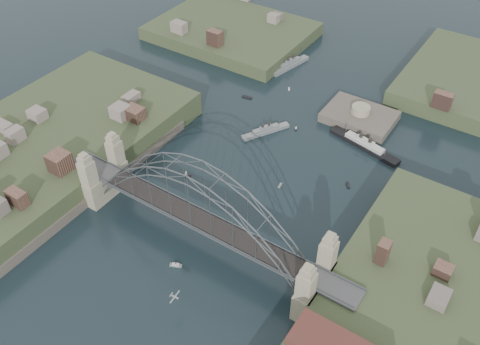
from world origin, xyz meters
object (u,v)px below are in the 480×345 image
Objects in this scene: naval_cruiser_near at (266,131)px; ocean_liner at (364,145)px; fort_island at (359,121)px; bridge at (198,208)px; naval_cruiser_far at (290,65)px.

ocean_liner is (28.88, 10.26, 0.15)m from naval_cruiser_near.
naval_cruiser_near is (-21.86, -22.45, 1.10)m from fort_island.
fort_island is 14.13m from ocean_liner.
naval_cruiser_near is (-9.86, 47.55, -11.56)m from bridge.
bridge is at bearing -108.22° from ocean_liner.
bridge is 49.92m from naval_cruiser_near.
ocean_liner is (19.03, 57.81, -11.41)m from bridge.
bridge is at bearing -78.29° from naval_cruiser_near.
naval_cruiser_far is at bearing 145.28° from ocean_liner.
ocean_liner is at bearing 71.78° from bridge.
bridge reaches higher than naval_cruiser_far.
bridge reaches higher than naval_cruiser_near.
bridge is 61.92m from ocean_liner.
naval_cruiser_near is at bearing -160.45° from ocean_liner.
fort_island is 1.20× the size of naval_cruiser_far.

